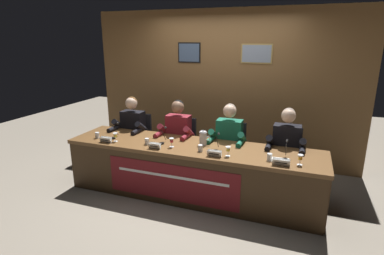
{
  "coord_description": "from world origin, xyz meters",
  "views": [
    {
      "loc": [
        1.37,
        -3.71,
        2.11
      ],
      "look_at": [
        0.0,
        0.0,
        0.98
      ],
      "focal_mm": 28.96,
      "sensor_mm": 36.0,
      "label": 1
    }
  ],
  "objects_px": {
    "panelist_center_left": "(176,135)",
    "juice_glass_far_right": "(300,158)",
    "chair_far_left": "(138,142)",
    "microphone_far_right": "(286,153)",
    "panelist_far_left": "(131,129)",
    "juice_glass_center_right": "(228,150)",
    "conference_table": "(189,164)",
    "microphone_far_left": "(115,133)",
    "document_stack_far_right": "(280,160)",
    "nameplate_center_right": "(214,153)",
    "water_cup_far_right": "(269,157)",
    "nameplate_far_right": "(281,162)",
    "juice_glass_far_left": "(115,136)",
    "water_cup_far_left": "(97,136)",
    "panelist_center_right": "(228,140)",
    "water_cup_center_right": "(200,148)",
    "nameplate_far_left": "(106,140)",
    "juice_glass_center_left": "(172,141)",
    "nameplate_center_left": "(154,146)",
    "chair_center_left": "(182,148)",
    "chair_center_right": "(230,154)",
    "microphone_center_right": "(217,145)",
    "chair_far_right": "(285,161)",
    "water_cup_center_left": "(147,142)",
    "panelist_far_right": "(286,147)",
    "microphone_center_left": "(163,138)",
    "water_pitcher_central": "(203,138)"
  },
  "relations": [
    {
      "from": "nameplate_far_right",
      "to": "panelist_center_right",
      "type": "bearing_deg",
      "value": 138.53
    },
    {
      "from": "conference_table",
      "to": "document_stack_far_right",
      "type": "bearing_deg",
      "value": -2.09
    },
    {
      "from": "panelist_far_left",
      "to": "nameplate_center_left",
      "type": "distance_m",
      "value": 1.04
    },
    {
      "from": "nameplate_far_left",
      "to": "juice_glass_center_right",
      "type": "relative_size",
      "value": 1.43
    },
    {
      "from": "juice_glass_far_right",
      "to": "panelist_far_right",
      "type": "bearing_deg",
      "value": 107.96
    },
    {
      "from": "panelist_center_left",
      "to": "juice_glass_far_right",
      "type": "xyz_separation_m",
      "value": [
        1.79,
        -0.6,
        0.09
      ]
    },
    {
      "from": "panelist_center_right",
      "to": "microphone_center_left",
      "type": "bearing_deg",
      "value": -150.79
    },
    {
      "from": "panelist_far_left",
      "to": "nameplate_center_right",
      "type": "distance_m",
      "value": 1.74
    },
    {
      "from": "juice_glass_center_left",
      "to": "document_stack_far_right",
      "type": "xyz_separation_m",
      "value": [
        1.4,
        0.0,
        -0.08
      ]
    },
    {
      "from": "chair_far_right",
      "to": "nameplate_far_right",
      "type": "distance_m",
      "value": 0.96
    },
    {
      "from": "chair_far_left",
      "to": "panelist_far_right",
      "type": "bearing_deg",
      "value": -4.79
    },
    {
      "from": "chair_center_left",
      "to": "panelist_center_right",
      "type": "bearing_deg",
      "value": -14.12
    },
    {
      "from": "juice_glass_center_right",
      "to": "juice_glass_far_left",
      "type": "bearing_deg",
      "value": 179.76
    },
    {
      "from": "conference_table",
      "to": "nameplate_center_right",
      "type": "xyz_separation_m",
      "value": [
        0.4,
        -0.18,
        0.26
      ]
    },
    {
      "from": "conference_table",
      "to": "chair_far_left",
      "type": "relative_size",
      "value": 3.82
    },
    {
      "from": "water_cup_far_right",
      "to": "juice_glass_far_left",
      "type": "bearing_deg",
      "value": -179.24
    },
    {
      "from": "conference_table",
      "to": "microphone_far_right",
      "type": "bearing_deg",
      "value": 1.88
    },
    {
      "from": "juice_glass_center_right",
      "to": "panelist_far_right",
      "type": "height_order",
      "value": "panelist_far_right"
    },
    {
      "from": "panelist_far_left",
      "to": "water_cup_center_right",
      "type": "distance_m",
      "value": 1.49
    },
    {
      "from": "nameplate_center_right",
      "to": "water_cup_far_right",
      "type": "relative_size",
      "value": 2.11
    },
    {
      "from": "juice_glass_far_right",
      "to": "conference_table",
      "type": "bearing_deg",
      "value": 176.05
    },
    {
      "from": "juice_glass_center_right",
      "to": "panelist_far_left",
      "type": "bearing_deg",
      "value": 160.42
    },
    {
      "from": "panelist_center_right",
      "to": "juice_glass_far_right",
      "type": "xyz_separation_m",
      "value": [
        0.99,
        -0.6,
        0.09
      ]
    },
    {
      "from": "chair_far_left",
      "to": "chair_center_right",
      "type": "relative_size",
      "value": 1.0
    },
    {
      "from": "microphone_far_left",
      "to": "juice_glass_center_left",
      "type": "height_order",
      "value": "microphone_far_left"
    },
    {
      "from": "juice_glass_far_left",
      "to": "water_cup_far_left",
      "type": "bearing_deg",
      "value": 173.35
    },
    {
      "from": "water_cup_far_left",
      "to": "nameplate_center_right",
      "type": "distance_m",
      "value": 1.8
    },
    {
      "from": "panelist_far_left",
      "to": "juice_glass_center_right",
      "type": "height_order",
      "value": "panelist_far_left"
    },
    {
      "from": "water_cup_far_left",
      "to": "water_cup_far_right",
      "type": "height_order",
      "value": "same"
    },
    {
      "from": "juice_glass_far_left",
      "to": "microphone_far_left",
      "type": "bearing_deg",
      "value": 126.6
    },
    {
      "from": "juice_glass_center_left",
      "to": "document_stack_far_right",
      "type": "bearing_deg",
      "value": 0.11
    },
    {
      "from": "chair_far_left",
      "to": "microphone_far_right",
      "type": "distance_m",
      "value": 2.53
    },
    {
      "from": "chair_center_left",
      "to": "microphone_center_right",
      "type": "distance_m",
      "value": 1.08
    },
    {
      "from": "juice_glass_far_left",
      "to": "water_cup_center_left",
      "type": "bearing_deg",
      "value": 5.31
    },
    {
      "from": "microphone_far_left",
      "to": "document_stack_far_right",
      "type": "height_order",
      "value": "microphone_far_left"
    },
    {
      "from": "nameplate_far_left",
      "to": "nameplate_center_left",
      "type": "relative_size",
      "value": 1.06
    },
    {
      "from": "chair_center_left",
      "to": "chair_far_right",
      "type": "xyz_separation_m",
      "value": [
        1.59,
        0.0,
        0.0
      ]
    },
    {
      "from": "juice_glass_far_right",
      "to": "water_pitcher_central",
      "type": "relative_size",
      "value": 0.59
    },
    {
      "from": "conference_table",
      "to": "juice_glass_far_left",
      "type": "relative_size",
      "value": 28.06
    },
    {
      "from": "microphone_far_left",
      "to": "document_stack_far_right",
      "type": "relative_size",
      "value": 0.97
    },
    {
      "from": "nameplate_center_right",
      "to": "chair_center_left",
      "type": "bearing_deg",
      "value": 131.78
    },
    {
      "from": "water_cup_far_left",
      "to": "water_cup_far_right",
      "type": "bearing_deg",
      "value": -0.26
    },
    {
      "from": "water_cup_center_right",
      "to": "document_stack_far_right",
      "type": "relative_size",
      "value": 0.38
    },
    {
      "from": "juice_glass_far_left",
      "to": "nameplate_center_right",
      "type": "relative_size",
      "value": 0.69
    },
    {
      "from": "microphone_center_right",
      "to": "nameplate_far_right",
      "type": "distance_m",
      "value": 0.85
    },
    {
      "from": "water_cup_center_left",
      "to": "water_cup_center_right",
      "type": "height_order",
      "value": "same"
    },
    {
      "from": "water_cup_center_left",
      "to": "juice_glass_center_right",
      "type": "distance_m",
      "value": 1.14
    },
    {
      "from": "nameplate_center_left",
      "to": "conference_table",
      "type": "bearing_deg",
      "value": 24.3
    },
    {
      "from": "panelist_far_left",
      "to": "water_cup_far_left",
      "type": "bearing_deg",
      "value": -109.57
    },
    {
      "from": "panelist_center_left",
      "to": "nameplate_far_right",
      "type": "relative_size",
      "value": 6.3
    }
  ]
}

